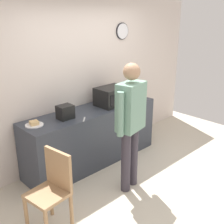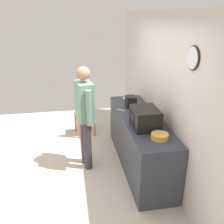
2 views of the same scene
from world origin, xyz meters
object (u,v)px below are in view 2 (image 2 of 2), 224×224
spoon_utensil (161,125)px  sandwich_plate (129,98)px  microwave (145,118)px  salad_bowl (160,136)px  toaster (131,101)px  person_standing (85,111)px  fork_utensil (121,110)px  wooden_chair (85,113)px

spoon_utensil → sandwich_plate: bearing=-171.9°
sandwich_plate → microwave: bearing=-3.2°
salad_bowl → toaster: bearing=-176.4°
person_standing → toaster: bearing=115.5°
sandwich_plate → spoon_utensil: 1.38m
salad_bowl → spoon_utensil: bearing=157.4°
toaster → sandwich_plate: bearing=170.9°
fork_utensil → wooden_chair: (-0.95, -0.60, -0.40)m
toaster → wooden_chair: size_ratio=0.23×
toaster → person_standing: bearing=-64.5°
microwave → sandwich_plate: bearing=176.8°
microwave → spoon_utensil: (-0.02, 0.27, -0.15)m
sandwich_plate → salad_bowl: bearing=0.4°
sandwich_plate → salad_bowl: 1.80m
sandwich_plate → fork_utensil: sandwich_plate is taller
salad_bowl → person_standing: bearing=-133.4°
salad_bowl → toaster: toaster is taller
fork_utensil → salad_bowl: bearing=14.6°
wooden_chair → microwave: bearing=25.6°
toaster → salad_bowl: bearing=3.6°
toaster → wooden_chair: (-0.78, -0.82, -0.49)m
toaster → fork_utensil: size_ratio=1.29×
toaster → spoon_utensil: bearing=16.5°
microwave → salad_bowl: microwave is taller
microwave → wooden_chair: (-1.70, -0.82, -0.54)m
sandwich_plate → wooden_chair: bearing=-109.6°
sandwich_plate → salad_bowl: (1.80, 0.01, 0.02)m
toaster → fork_utensil: 0.29m
spoon_utensil → wooden_chair: (-1.69, -1.09, -0.40)m
microwave → fork_utensil: (-0.76, -0.22, -0.15)m
sandwich_plate → person_standing: person_standing is taller
toaster → wooden_chair: 1.23m
person_standing → wooden_chair: 1.31m
person_standing → wooden_chair: person_standing is taller
microwave → sandwich_plate: 1.39m
salad_bowl → fork_utensil: bearing=-165.4°
spoon_utensil → microwave: bearing=-85.8°
spoon_utensil → salad_bowl: bearing=-22.6°
sandwich_plate → wooden_chair: 1.03m
microwave → person_standing: person_standing is taller
salad_bowl → wooden_chair: bearing=-156.9°
person_standing → sandwich_plate: bearing=132.7°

